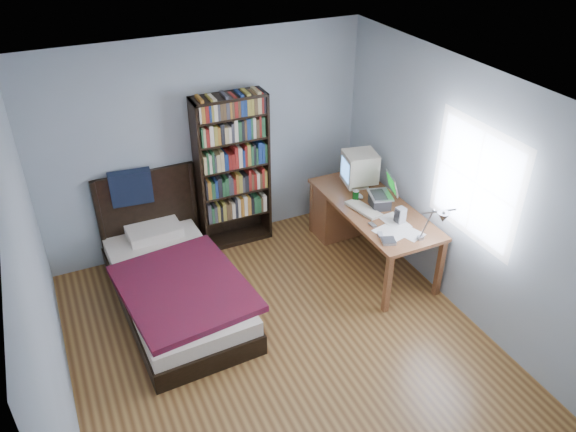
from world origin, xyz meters
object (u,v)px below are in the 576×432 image
at_px(desk_lamp, 440,219).
at_px(laptop, 381,198).
at_px(desk, 350,209).
at_px(soda_can, 356,196).
at_px(bookshelf, 233,172).
at_px(keyboard, 363,209).
at_px(crt_monitor, 359,167).
at_px(bed, 173,281).
at_px(speaker, 400,215).

bearing_deg(desk_lamp, laptop, 84.24).
bearing_deg(desk, laptop, -82.38).
distance_m(desk, laptop, 0.67).
height_order(soda_can, bookshelf, bookshelf).
bearing_deg(keyboard, soda_can, 72.54).
distance_m(desk_lamp, soda_can, 1.36).
xyz_separation_m(crt_monitor, desk_lamp, (-0.11, -1.58, 0.23)).
distance_m(desk, bookshelf, 1.47).
xyz_separation_m(desk_lamp, bookshelf, (-1.22, 2.16, -0.27)).
xyz_separation_m(keyboard, soda_can, (0.02, 0.21, 0.05)).
height_order(desk, keyboard, keyboard).
bearing_deg(bed, laptop, -6.70).
bearing_deg(bookshelf, speaker, -47.66).
bearing_deg(desk, desk_lamp, -91.39).
xyz_separation_m(desk_lamp, soda_can, (-0.09, 1.29, -0.41)).
xyz_separation_m(soda_can, bookshelf, (-1.13, 0.87, 0.14)).
bearing_deg(bed, crt_monitor, 5.64).
height_order(desk, speaker, speaker).
height_order(desk_lamp, bed, desk_lamp).
height_order(desk, bookshelf, bookshelf).
relative_size(desk, crt_monitor, 3.97).
bearing_deg(desk_lamp, keyboard, 95.77).
distance_m(keyboard, bookshelf, 1.56).
xyz_separation_m(crt_monitor, bookshelf, (-1.33, 0.58, -0.04)).
xyz_separation_m(keyboard, bed, (-2.11, 0.27, -0.49)).
xyz_separation_m(desk, bed, (-2.25, -0.25, -0.17)).
distance_m(crt_monitor, soda_can, 0.39).
bearing_deg(bookshelf, laptop, -39.19).
relative_size(crt_monitor, soda_can, 3.47).
bearing_deg(desk, bookshelf, 155.97).
bearing_deg(speaker, bookshelf, 125.74).
height_order(desk, desk_lamp, desk_lamp).
bearing_deg(laptop, keyboard, 178.65).
xyz_separation_m(desk, crt_monitor, (0.07, -0.02, 0.55)).
height_order(laptop, bookshelf, bookshelf).
bearing_deg(laptop, bookshelf, 140.81).
height_order(crt_monitor, laptop, crt_monitor).
xyz_separation_m(desk, laptop, (0.07, -0.52, 0.41)).
height_order(laptop, keyboard, laptop).
height_order(laptop, soda_can, laptop).
bearing_deg(bed, speaker, -15.53).
height_order(crt_monitor, keyboard, crt_monitor).
distance_m(keyboard, speaker, 0.44).
bearing_deg(desk, soda_can, -112.31).
height_order(crt_monitor, desk_lamp, desk_lamp).
bearing_deg(soda_can, crt_monitor, 55.48).
bearing_deg(bookshelf, keyboard, -44.14).
relative_size(desk, laptop, 4.81).
bearing_deg(soda_can, bookshelf, 142.53).
relative_size(soda_can, bookshelf, 0.07).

